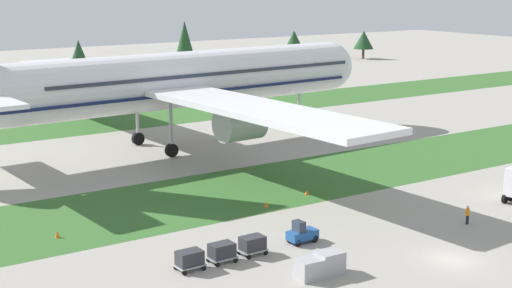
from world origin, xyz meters
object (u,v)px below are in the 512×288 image
(ground_crew_marshaller, at_px, (468,214))
(taxiway_marker_1, at_px, (266,204))
(cargo_dolly_second, at_px, (222,251))
(cargo_dolly_third, at_px, (190,259))
(uld_container_0, at_px, (310,269))
(cargo_dolly_lead, at_px, (252,244))
(taxiway_marker_0, at_px, (57,234))
(taxiway_marker_2, at_px, (307,192))
(airliner, at_px, (170,81))
(baggage_tug, at_px, (302,233))
(uld_container_1, at_px, (329,262))

(ground_crew_marshaller, xyz_separation_m, taxiway_marker_1, (-12.30, 14.49, -0.67))
(cargo_dolly_second, bearing_deg, cargo_dolly_third, -90.00)
(ground_crew_marshaller, height_order, uld_container_0, ground_crew_marshaller)
(cargo_dolly_lead, relative_size, cargo_dolly_third, 1.00)
(ground_crew_marshaller, bearing_deg, taxiway_marker_0, -43.36)
(cargo_dolly_third, relative_size, taxiway_marker_2, 4.30)
(airliner, relative_size, taxiway_marker_2, 150.88)
(baggage_tug, xyz_separation_m, ground_crew_marshaller, (15.52, -4.39, 0.13))
(taxiway_marker_1, bearing_deg, cargo_dolly_second, -137.50)
(cargo_dolly_third, height_order, taxiway_marker_0, cargo_dolly_third)
(taxiway_marker_2, bearing_deg, uld_container_1, -122.60)
(baggage_tug, xyz_separation_m, cargo_dolly_lead, (-5.02, -0.08, 0.10))
(cargo_dolly_third, relative_size, ground_crew_marshaller, 1.28)
(cargo_dolly_second, xyz_separation_m, uld_container_1, (5.64, -6.42, -0.05))
(cargo_dolly_third, distance_m, uld_container_1, 10.66)
(uld_container_1, bearing_deg, cargo_dolly_third, 143.22)
(uld_container_1, distance_m, taxiway_marker_1, 17.54)
(ground_crew_marshaller, bearing_deg, airliner, -94.94)
(cargo_dolly_second, relative_size, taxiway_marker_1, 4.00)
(baggage_tug, distance_m, cargo_dolly_lead, 5.03)
(airliner, bearing_deg, cargo_dolly_third, -28.98)
(airliner, height_order, cargo_dolly_lead, airliner)
(uld_container_0, distance_m, taxiway_marker_1, 18.19)
(taxiway_marker_2, bearing_deg, baggage_tug, -128.93)
(taxiway_marker_0, bearing_deg, cargo_dolly_second, -54.96)
(baggage_tug, height_order, cargo_dolly_third, baggage_tug)
(airliner, bearing_deg, taxiway_marker_1, -12.13)
(cargo_dolly_lead, bearing_deg, baggage_tug, 90.00)
(baggage_tug, bearing_deg, cargo_dolly_second, -90.00)
(taxiway_marker_1, height_order, taxiway_marker_2, taxiway_marker_1)
(cargo_dolly_lead, relative_size, taxiway_marker_2, 4.30)
(airliner, relative_size, ground_crew_marshaller, 44.84)
(ground_crew_marshaller, xyz_separation_m, taxiway_marker_0, (-32.39, 17.02, -0.64))
(ground_crew_marshaller, xyz_separation_m, taxiway_marker_2, (-6.41, 15.67, -0.69))
(cargo_dolly_lead, distance_m, ground_crew_marshaller, 21.00)
(uld_container_1, bearing_deg, airliner, 77.88)
(baggage_tug, relative_size, cargo_dolly_lead, 1.18)
(baggage_tug, distance_m, cargo_dolly_second, 7.93)
(cargo_dolly_second, height_order, uld_container_1, uld_container_1)
(cargo_dolly_second, distance_m, taxiway_marker_2, 20.51)
(cargo_dolly_third, bearing_deg, taxiway_marker_0, -155.57)
(cargo_dolly_third, xyz_separation_m, taxiway_marker_0, (-6.04, 12.79, -0.61))
(airliner, xyz_separation_m, taxiway_marker_2, (1.71, -27.29, -8.72))
(taxiway_marker_0, bearing_deg, airliner, 46.91)
(cargo_dolly_lead, height_order, cargo_dolly_second, same)
(uld_container_0, xyz_separation_m, taxiway_marker_2, (13.25, 17.80, -0.50))
(ground_crew_marshaller, distance_m, taxiway_marker_0, 36.59)
(airliner, bearing_deg, baggage_tug, -14.65)
(uld_container_0, height_order, uld_container_1, uld_container_1)
(uld_container_0, bearing_deg, taxiway_marker_1, 66.10)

